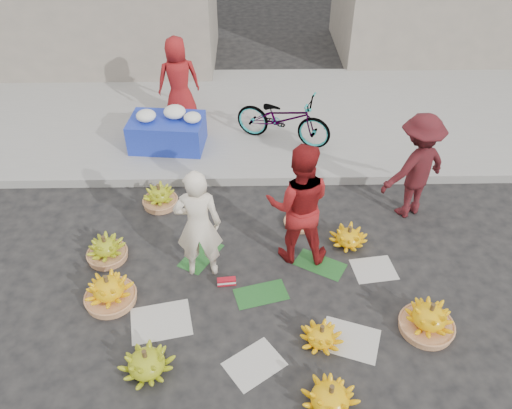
{
  "coord_description": "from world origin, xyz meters",
  "views": [
    {
      "loc": [
        -0.24,
        -4.36,
        4.8
      ],
      "look_at": [
        -0.15,
        0.73,
        0.7
      ],
      "focal_mm": 35.0,
      "sensor_mm": 36.0,
      "label": 1
    }
  ],
  "objects_px": {
    "vendor_cream": "(198,225)",
    "bicycle": "(283,118)",
    "banana_bunch_0": "(109,290)",
    "flower_table": "(168,131)",
    "banana_bunch_4": "(429,319)"
  },
  "relations": [
    {
      "from": "flower_table",
      "to": "bicycle",
      "type": "distance_m",
      "value": 2.0
    },
    {
      "from": "banana_bunch_0",
      "to": "bicycle",
      "type": "height_order",
      "value": "bicycle"
    },
    {
      "from": "banana_bunch_0",
      "to": "banana_bunch_4",
      "type": "bearing_deg",
      "value": -7.53
    },
    {
      "from": "vendor_cream",
      "to": "bicycle",
      "type": "height_order",
      "value": "vendor_cream"
    },
    {
      "from": "vendor_cream",
      "to": "flower_table",
      "type": "xyz_separation_m",
      "value": [
        -0.76,
        2.9,
        -0.37
      ]
    },
    {
      "from": "banana_bunch_4",
      "to": "flower_table",
      "type": "xyz_separation_m",
      "value": [
        -3.43,
        3.89,
        0.23
      ]
    },
    {
      "from": "banana_bunch_4",
      "to": "bicycle",
      "type": "distance_m",
      "value": 4.28
    },
    {
      "from": "vendor_cream",
      "to": "flower_table",
      "type": "bearing_deg",
      "value": -78.05
    },
    {
      "from": "vendor_cream",
      "to": "flower_table",
      "type": "distance_m",
      "value": 3.02
    },
    {
      "from": "flower_table",
      "to": "vendor_cream",
      "type": "bearing_deg",
      "value": -69.6
    },
    {
      "from": "banana_bunch_4",
      "to": "flower_table",
      "type": "distance_m",
      "value": 5.19
    },
    {
      "from": "banana_bunch_0",
      "to": "flower_table",
      "type": "xyz_separation_m",
      "value": [
        0.33,
        3.39,
        0.24
      ]
    },
    {
      "from": "banana_bunch_0",
      "to": "vendor_cream",
      "type": "xyz_separation_m",
      "value": [
        1.09,
        0.49,
        0.61
      ]
    },
    {
      "from": "vendor_cream",
      "to": "bicycle",
      "type": "xyz_separation_m",
      "value": [
        1.23,
        3.03,
        -0.22
      ]
    },
    {
      "from": "flower_table",
      "to": "bicycle",
      "type": "height_order",
      "value": "bicycle"
    }
  ]
}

